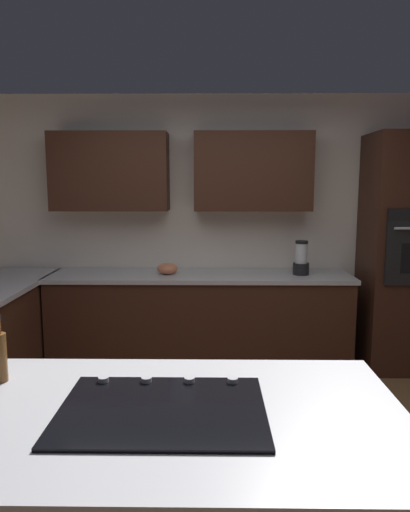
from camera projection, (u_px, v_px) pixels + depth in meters
The scene contains 9 objects.
ground_plane at pixel (209, 471), 2.88m from camera, with size 14.00×14.00×0.00m, color brown.
wall_back at pixel (203, 214), 4.69m from camera, with size 6.00×0.44×2.60m.
lower_cabinets_back at pixel (200, 322), 4.52m from camera, with size 2.80×0.60×0.86m, color #381E14.
countertop_back at pixel (199, 276), 4.45m from camera, with size 2.84×0.64×0.04m, color #B2B2B7.
island_top at pixel (162, 416), 1.75m from camera, with size 1.81×1.05×0.04m, color #B2B2B7.
wall_oven at pixel (409, 254), 4.39m from camera, with size 0.80×0.66×2.20m.
cooktop at pixel (163, 409), 1.75m from camera, with size 0.76×0.56×0.03m.
blender at pixel (301, 260), 4.40m from camera, with size 0.15×0.15×0.32m.
mixing_bowl at pixel (167, 269), 4.43m from camera, with size 0.19×0.19×0.11m, color #CC724C.
Camera 1 is at (-0.01, 2.66, 1.73)m, focal length 33.16 mm.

